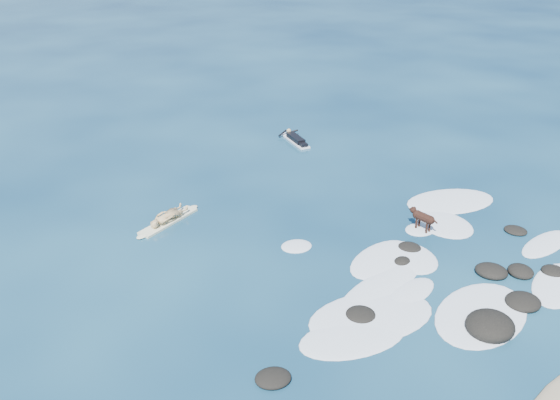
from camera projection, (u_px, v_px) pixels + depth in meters
ground at (398, 258)px, 19.56m from camera, size 160.00×160.00×0.00m
reef_rocks at (486, 305)px, 17.14m from camera, size 14.94×6.33×0.59m
breaking_foam at (429, 271)px, 18.87m from camera, size 11.73×8.29×0.12m
standing_surfer_rig at (167, 205)px, 21.40m from camera, size 2.88×1.41×1.71m
paddling_surfer_rig at (295, 139)px, 28.74m from camera, size 1.06×2.34×0.40m
dog at (422, 217)px, 20.95m from camera, size 0.40×1.22×0.77m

